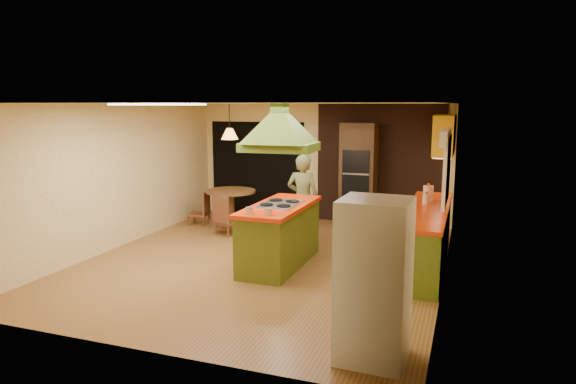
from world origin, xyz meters
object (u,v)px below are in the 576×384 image
at_px(dining_table, 231,201).
at_px(kitchen_island, 280,235).
at_px(man, 303,199).
at_px(wall_oven, 359,175).
at_px(refrigerator, 374,281).
at_px(canister_large, 428,193).

bearing_deg(dining_table, kitchen_island, -48.48).
bearing_deg(man, wall_oven, -110.22).
height_order(refrigerator, dining_table, refrigerator).
distance_m(kitchen_island, refrigerator, 3.17).
relative_size(kitchen_island, man, 1.20).
distance_m(dining_table, canister_large, 4.05).
bearing_deg(refrigerator, man, 119.08).
relative_size(kitchen_island, refrigerator, 1.21).
relative_size(dining_table, canister_large, 4.16).
bearing_deg(canister_large, wall_oven, 131.93).
relative_size(man, dining_table, 1.61).
bearing_deg(man, dining_table, -23.62).
distance_m(man, canister_large, 2.16).
height_order(wall_oven, dining_table, wall_oven).
xyz_separation_m(wall_oven, canister_large, (1.52, -1.69, -0.02)).
relative_size(man, wall_oven, 0.76).
distance_m(man, wall_oven, 1.88).
xyz_separation_m(wall_oven, dining_table, (-2.44, -0.97, -0.53)).
bearing_deg(man, refrigerator, 116.81).
distance_m(kitchen_island, dining_table, 2.80).
distance_m(wall_oven, canister_large, 2.27).
bearing_deg(wall_oven, kitchen_island, -100.54).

